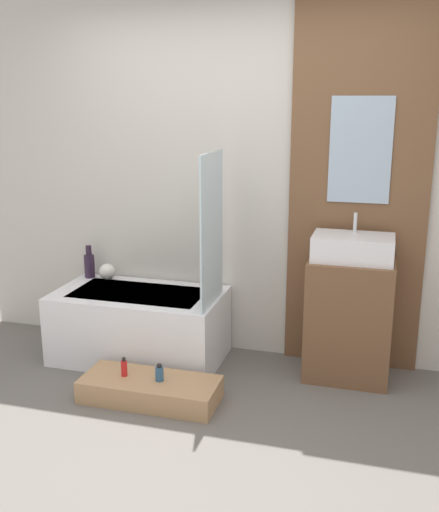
# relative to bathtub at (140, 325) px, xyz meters

# --- Properties ---
(ground_plane) EXTENTS (12.00, 12.00, 0.00)m
(ground_plane) POSITION_rel_bathtub_xyz_m (0.65, -1.19, -0.26)
(ground_plane) COLOR #605B56
(wall_tiled_back) EXTENTS (4.20, 0.06, 2.60)m
(wall_tiled_back) POSITION_rel_bathtub_xyz_m (0.65, 0.39, 1.04)
(wall_tiled_back) COLOR beige
(wall_tiled_back) RESTS_ON ground_plane
(wall_wood_accent) EXTENTS (0.93, 0.04, 2.60)m
(wall_wood_accent) POSITION_rel_bathtub_xyz_m (1.49, 0.34, 1.05)
(wall_wood_accent) COLOR brown
(wall_wood_accent) RESTS_ON ground_plane
(bathtub) EXTENTS (1.21, 0.68, 0.51)m
(bathtub) POSITION_rel_bathtub_xyz_m (0.00, 0.00, 0.00)
(bathtub) COLOR white
(bathtub) RESTS_ON ground_plane
(glass_shower_screen) EXTENTS (0.01, 0.49, 1.03)m
(glass_shower_screen) POSITION_rel_bathtub_xyz_m (0.58, -0.07, 0.77)
(glass_shower_screen) COLOR silver
(glass_shower_screen) RESTS_ON bathtub
(wooden_step_bench) EXTENTS (0.88, 0.37, 0.14)m
(wooden_step_bench) POSITION_rel_bathtub_xyz_m (0.32, -0.58, -0.18)
(wooden_step_bench) COLOR #A87F56
(wooden_step_bench) RESTS_ON ground_plane
(vanity_cabinet) EXTENTS (0.56, 0.42, 0.83)m
(vanity_cabinet) POSITION_rel_bathtub_xyz_m (1.49, 0.11, 0.16)
(vanity_cabinet) COLOR brown
(vanity_cabinet) RESTS_ON ground_plane
(sink) EXTENTS (0.52, 0.33, 0.30)m
(sink) POSITION_rel_bathtub_xyz_m (1.49, 0.11, 0.66)
(sink) COLOR white
(sink) RESTS_ON vanity_cabinet
(vase_tall_dark) EXTENTS (0.08, 0.08, 0.25)m
(vase_tall_dark) POSITION_rel_bathtub_xyz_m (-0.52, 0.25, 0.36)
(vase_tall_dark) COLOR #2D1E33
(vase_tall_dark) RESTS_ON bathtub
(vase_round_light) EXTENTS (0.13, 0.13, 0.13)m
(vase_round_light) POSITION_rel_bathtub_xyz_m (-0.36, 0.23, 0.32)
(vase_round_light) COLOR silver
(vase_round_light) RESTS_ON bathtub
(bottle_soap_primary) EXTENTS (0.04, 0.04, 0.13)m
(bottle_soap_primary) POSITION_rel_bathtub_xyz_m (0.14, -0.58, -0.06)
(bottle_soap_primary) COLOR red
(bottle_soap_primary) RESTS_ON wooden_step_bench
(bottle_soap_secondary) EXTENTS (0.05, 0.05, 0.11)m
(bottle_soap_secondary) POSITION_rel_bathtub_xyz_m (0.38, -0.58, -0.06)
(bottle_soap_secondary) COLOR #2D567A
(bottle_soap_secondary) RESTS_ON wooden_step_bench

